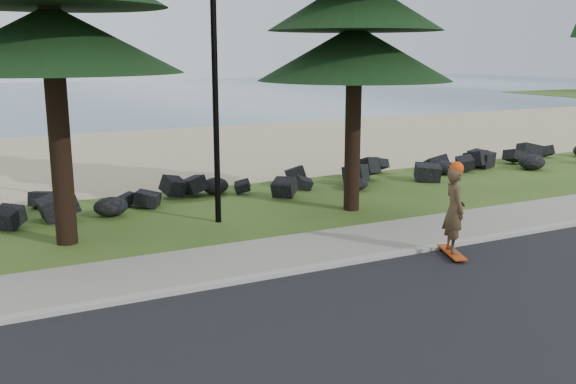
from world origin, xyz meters
name	(u,v)px	position (x,y,z in m)	size (l,w,h in m)	color
ground	(276,260)	(0.00, 0.00, 0.00)	(160.00, 160.00, 0.00)	#2D4C17
road	(420,353)	(0.00, -4.50, 0.01)	(160.00, 7.00, 0.02)	black
kerb	(297,271)	(0.00, -0.90, 0.05)	(160.00, 0.20, 0.10)	#AEA89D
sidewalk	(272,255)	(0.00, 0.20, 0.04)	(160.00, 2.00, 0.08)	gray
beach_sand	(117,155)	(0.00, 14.50, 0.01)	(160.00, 15.00, 0.01)	tan
ocean	(29,97)	(0.00, 51.00, 0.00)	(160.00, 58.00, 0.01)	#3F5E79
seawall_boulders	(187,201)	(0.00, 5.60, 0.00)	(60.00, 2.40, 1.10)	black
lamp_post	(214,45)	(0.00, 3.20, 4.13)	(0.25, 0.14, 8.14)	black
skateboarder	(454,210)	(3.20, -1.43, 0.96)	(0.60, 1.05, 1.91)	#B8370A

